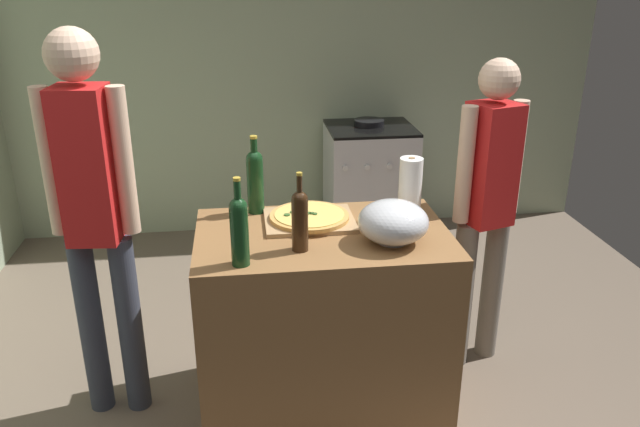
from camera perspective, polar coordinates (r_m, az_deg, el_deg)
The scene contains 13 objects.
ground_plane at distance 3.86m, azimuth -0.99°, elevation -9.11°, with size 4.69×3.34×0.02m, color #6B5B4C.
kitchen_wall_rear at distance 4.77m, azimuth -3.07°, elevation 13.70°, with size 4.69×0.10×2.60m, color #99A889.
counter at distance 2.92m, azimuth 0.26°, elevation -9.73°, with size 1.10×0.70×0.89m, color olive.
cutting_board at distance 2.82m, azimuth -0.97°, elevation -0.63°, with size 0.40×0.32×0.02m, color tan.
pizza at distance 2.81m, azimuth -0.98°, elevation -0.24°, with size 0.36×0.36×0.03m.
mixing_bowl at distance 2.61m, azimuth 6.67°, elevation -0.77°, with size 0.30×0.30×0.18m.
paper_towel_roll at distance 2.85m, azimuth 8.20°, elevation 2.24°, with size 0.10×0.10×0.29m.
wine_bottle_green at distance 2.40m, azimuth -7.36°, elevation -1.31°, with size 0.07×0.07×0.36m.
wine_bottle_dark at distance 2.50m, azimuth -1.84°, elevation -0.40°, with size 0.07×0.07×0.33m.
wine_bottle_amber at distance 2.90m, azimuth -5.92°, elevation 3.19°, with size 0.08×0.08×0.37m.
stove at distance 4.66m, azimuth 4.48°, elevation 2.64°, with size 0.62×0.58×0.92m.
person_in_stripes at distance 2.80m, azimuth -19.89°, elevation 0.53°, with size 0.37×0.22×1.75m.
person_in_red at distance 3.15m, azimuth 14.90°, elevation 1.19°, with size 0.36×0.25×1.58m.
Camera 1 is at (-0.36, -1.92, 1.97)m, focal length 35.20 mm.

